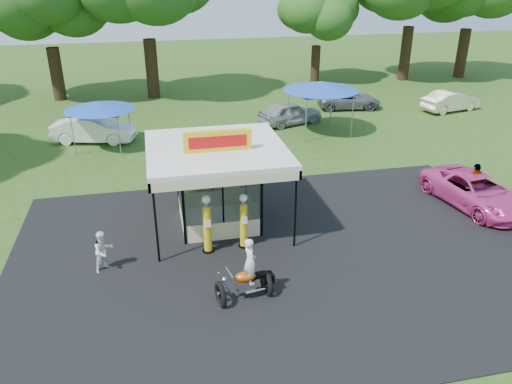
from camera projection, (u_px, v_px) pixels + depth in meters
ground at (299, 285)px, 16.88m from camera, size 120.00×120.00×0.00m
asphalt_apron at (283, 254)px, 18.64m from camera, size 20.00×14.00×0.04m
gas_station_kiosk at (217, 184)px, 20.17m from camera, size 5.40×5.40×4.18m
gas_pump_left at (207, 226)px, 18.33m from camera, size 0.44×0.44×2.35m
gas_pump_right at (244, 222)px, 18.69m from camera, size 0.42×0.42×2.23m
motorcycle at (248, 275)px, 15.89m from camera, size 1.97×1.17×2.25m
spare_tires at (203, 232)px, 19.53m from camera, size 0.79×0.54×0.66m
kiosk_car at (211, 191)px, 22.68m from camera, size 2.82×1.13×0.96m
pink_sedan at (475, 191)px, 22.08m from camera, size 3.18×5.53×1.45m
spectator_west at (104, 251)px, 17.40m from camera, size 0.94×0.91×1.53m
spectator_east_b at (475, 183)px, 22.31m from camera, size 1.11×0.47×1.88m
bg_car_a at (93, 129)px, 30.04m from camera, size 5.13×2.83×1.60m
bg_car_c at (290, 113)px, 33.41m from camera, size 4.76×3.03×1.51m
bg_car_d at (349, 100)px, 37.07m from camera, size 4.92×2.82×1.29m
bg_car_e at (451, 101)px, 36.41m from camera, size 4.70×2.53×1.47m
tent_west at (99, 106)px, 28.35m from camera, size 3.96×3.96×2.77m
tent_east at (321, 86)px, 30.86m from camera, size 4.69×4.69×3.28m
oak_far_b at (45, 4)px, 36.72m from camera, size 9.39×9.39×11.20m
oak_far_d at (318, 17)px, 43.31m from camera, size 7.46×7.46×8.88m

